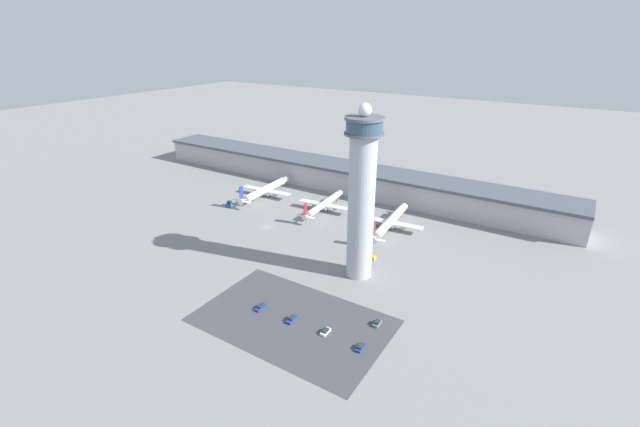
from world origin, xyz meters
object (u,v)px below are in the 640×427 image
service_truck_catering (229,204)px  car_white_wagon (261,307)px  control_tower (362,195)px  car_black_suv (326,332)px  car_blue_compact (360,347)px  car_green_van (377,323)px  airplane_gate_bravo (324,204)px  service_truck_fuel (366,255)px  airplane_gate_charlie (390,222)px  airplane_gate_alpha (265,190)px  car_navy_sedan (292,319)px

service_truck_catering → car_white_wagon: 101.05m
control_tower → car_black_suv: size_ratio=15.76×
service_truck_catering → control_tower: bearing=-15.6°
car_white_wagon → car_blue_compact: 39.05m
car_white_wagon → car_green_van: car_green_van is taller
service_truck_catering → car_white_wagon: size_ratio=1.30×
airplane_gate_bravo → service_truck_fuel: bearing=-38.4°
airplane_gate_charlie → service_truck_fuel: (3.16, -31.52, -3.13)m
control_tower → car_blue_compact: bearing=-61.7°
airplane_gate_alpha → airplane_gate_charlie: (80.12, -2.94, -0.31)m
car_black_suv → car_white_wagon: (-26.08, -0.87, 0.03)m
car_black_suv → car_green_van: 17.66m
car_black_suv → car_white_wagon: bearing=-178.1°
airplane_gate_alpha → car_white_wagon: (68.70, -87.48, -3.80)m
car_blue_compact → car_green_van: (-0.69, 13.39, 0.06)m
control_tower → car_blue_compact: 55.23m
airplane_gate_bravo → airplane_gate_alpha: bearing=178.9°
airplane_gate_alpha → service_truck_catering: size_ratio=7.39×
airplane_gate_charlie → car_green_van: (26.94, -70.99, -3.43)m
service_truck_fuel → car_blue_compact: 58.25m
airplane_gate_alpha → airplane_gate_bravo: airplane_gate_alpha is taller
car_black_suv → control_tower: bearing=101.8°
airplane_gate_alpha → car_green_van: airplane_gate_alpha is taller
service_truck_catering → service_truck_fuel: (91.45, -12.57, -0.03)m
airplane_gate_charlie → car_green_van: 76.01m
car_green_van → airplane_gate_charlie: bearing=110.8°
airplane_gate_bravo → service_truck_catering: 53.42m
car_black_suv → car_green_van: (12.28, 12.69, 0.09)m
car_white_wagon → control_tower: bearing=65.1°
control_tower → service_truck_catering: 103.98m
control_tower → car_green_van: control_tower is taller
airplane_gate_alpha → car_navy_sedan: airplane_gate_alpha is taller
airplane_gate_alpha → car_black_suv: size_ratio=10.75×
service_truck_fuel → airplane_gate_charlie: bearing=95.7°
airplane_gate_charlie → car_blue_compact: bearing=-71.9°
car_green_van → car_black_suv: bearing=-134.1°
service_truck_catering → car_blue_compact: service_truck_catering is taller
car_navy_sedan → airplane_gate_alpha: bearing=133.2°
airplane_gate_bravo → service_truck_catering: size_ratio=6.68×
car_navy_sedan → airplane_gate_bravo: bearing=115.4°
car_white_wagon → car_blue_compact: (39.05, 0.17, -0.00)m
car_green_van → service_truck_catering: bearing=155.7°
service_truck_catering → car_blue_compact: bearing=-29.4°
car_blue_compact → car_navy_sedan: (-25.87, 0.08, 0.06)m
service_truck_catering → car_navy_sedan: (90.04, -65.35, -0.33)m
car_blue_compact → car_navy_sedan: size_ratio=0.89×
control_tower → car_navy_sedan: control_tower is taller
control_tower → service_truck_catering: control_tower is taller
service_truck_fuel → car_white_wagon: size_ratio=1.69×
car_blue_compact → car_white_wagon: bearing=-179.8°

